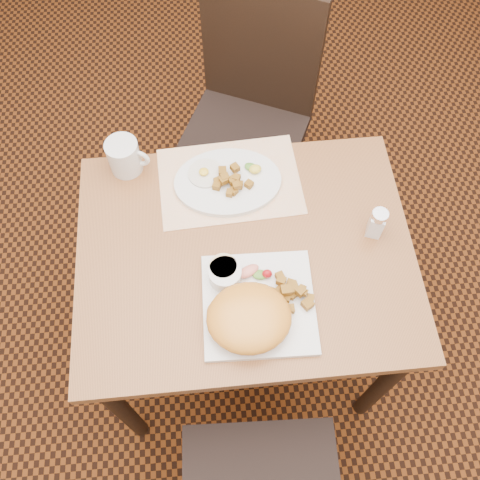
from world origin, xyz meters
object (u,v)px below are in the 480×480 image
plate_oval (228,182)px  coffee_mug (125,156)px  plate_square (259,304)px  salt_shaker (377,223)px  table (245,269)px  chair_far (250,109)px

plate_oval → coffee_mug: (-0.28, 0.09, 0.04)m
plate_square → coffee_mug: coffee_mug is taller
plate_square → salt_shaker: salt_shaker is taller
plate_oval → plate_square: bearing=-83.0°
table → coffee_mug: (-0.31, 0.31, 0.16)m
plate_square → plate_oval: plate_oval is taller
table → plate_square: bearing=-83.5°
salt_shaker → plate_oval: bearing=152.8°
table → salt_shaker: salt_shaker is taller
coffee_mug → chair_far: bearing=43.4°
plate_oval → table: bearing=-82.6°
chair_far → salt_shaker: chair_far is taller
table → chair_far: bearing=82.9°
plate_oval → coffee_mug: bearing=163.3°
table → chair_far: chair_far is taller
chair_far → salt_shaker: (0.26, -0.66, 0.26)m
table → chair_far: 0.70m
plate_square → salt_shaker: (0.33, 0.18, 0.04)m
plate_square → salt_shaker: size_ratio=2.80×
table → plate_oval: 0.25m
chair_far → plate_oval: (-0.11, -0.46, 0.22)m
table → plate_square: 0.19m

